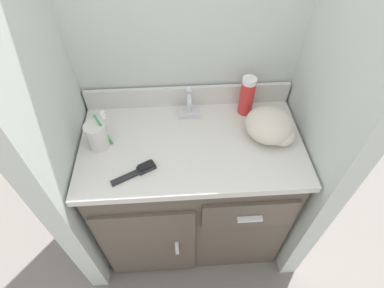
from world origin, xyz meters
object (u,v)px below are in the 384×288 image
hand_towel (272,126)px  hairbrush (140,170)px  shaving_cream_can (247,96)px  toothbrush_cup (97,135)px

hand_towel → hairbrush: bearing=-163.6°
shaving_cream_can → hairbrush: shaving_cream_can is taller
toothbrush_cup → hand_towel: size_ratio=0.89×
toothbrush_cup → hand_towel: bearing=0.7°
hairbrush → shaving_cream_can: bearing=7.2°
toothbrush_cup → shaving_cream_can: bearing=14.5°
shaving_cream_can → hairbrush: 0.53m
toothbrush_cup → shaving_cream_can: shaving_cream_can is taller
toothbrush_cup → hand_towel: 0.67m
toothbrush_cup → shaving_cream_can: 0.62m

